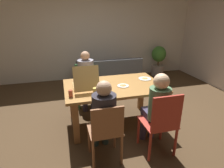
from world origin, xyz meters
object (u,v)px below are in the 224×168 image
at_px(chair_2, 86,82).
at_px(person_2, 86,75).
at_px(potted_plant, 158,59).
at_px(plate_0, 123,86).
at_px(plate_1, 145,79).
at_px(chair_0, 161,122).
at_px(couch, 109,74).
at_px(person_0, 157,105).
at_px(drinking_glass_0, 71,94).
at_px(chair_1, 106,130).
at_px(person_1, 103,113).
at_px(drinking_glass_1, 95,93).
at_px(pizza_box_0, 85,84).
at_px(dining_table, 113,91).

relative_size(chair_2, person_2, 0.74).
bearing_deg(potted_plant, plate_0, -128.84).
bearing_deg(plate_1, person_2, 146.24).
bearing_deg(chair_0, potted_plant, 62.68).
height_order(chair_0, plate_1, chair_0).
bearing_deg(couch, chair_2, -126.03).
xyz_separation_m(plate_1, couch, (-0.24, 1.90, -0.48)).
height_order(person_0, drinking_glass_0, person_0).
bearing_deg(chair_0, plate_1, 77.77).
height_order(chair_1, couch, chair_1).
distance_m(person_1, plate_0, 0.87).
bearing_deg(chair_2, chair_1, -90.00).
distance_m(plate_1, drinking_glass_1, 1.20).
bearing_deg(plate_0, person_2, 118.70).
height_order(person_0, potted_plant, person_0).
relative_size(chair_2, plate_0, 4.46).
height_order(chair_0, potted_plant, chair_0).
height_order(chair_2, plate_1, chair_2).
height_order(chair_1, chair_2, chair_2).
xyz_separation_m(plate_0, plate_1, (0.52, 0.24, -0.00)).
relative_size(person_0, chair_2, 1.35).
relative_size(chair_1, potted_plant, 0.94).
bearing_deg(chair_0, pizza_box_0, 132.40).
distance_m(person_2, pizza_box_0, 0.84).
bearing_deg(drinking_glass_1, plate_0, 31.07).
bearing_deg(person_0, dining_table, 117.11).
xyz_separation_m(couch, potted_plant, (1.76, 0.38, 0.24)).
distance_m(chair_0, potted_plant, 3.84).
xyz_separation_m(dining_table, chair_1, (-0.36, -0.94, -0.13)).
distance_m(chair_0, person_0, 0.23).
xyz_separation_m(person_0, chair_1, (-0.78, -0.13, -0.19)).
height_order(chair_2, couch, chair_2).
height_order(pizza_box_0, drinking_glass_1, pizza_box_0).
bearing_deg(chair_0, person_1, 166.56).
distance_m(person_0, chair_1, 0.81).
height_order(chair_2, person_2, person_2).
bearing_deg(drinking_glass_1, chair_2, 88.63).
relative_size(chair_0, person_0, 0.81).
distance_m(dining_table, chair_2, 1.05).
height_order(person_2, couch, person_2).
bearing_deg(plate_0, drinking_glass_0, -166.29).
bearing_deg(drinking_glass_1, dining_table, 46.53).
xyz_separation_m(person_1, pizza_box_0, (-0.13, 0.81, 0.13)).
height_order(drinking_glass_0, couch, drinking_glass_0).
height_order(drinking_glass_0, drinking_glass_1, drinking_glass_1).
relative_size(dining_table, chair_0, 1.73).
bearing_deg(potted_plant, chair_0, -117.32).
relative_size(person_1, couch, 0.67).
bearing_deg(plate_0, person_0, -69.48).
bearing_deg(drinking_glass_0, dining_table, 22.38).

